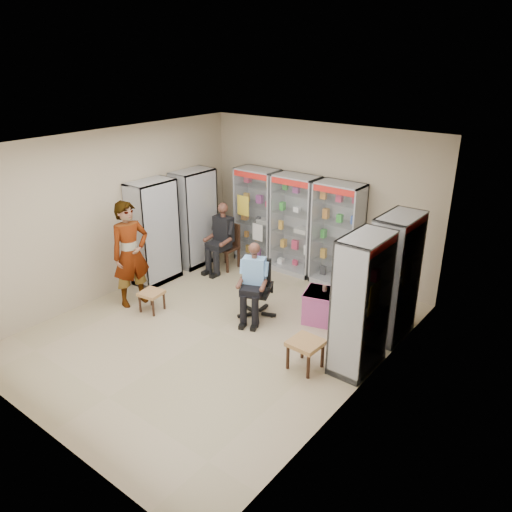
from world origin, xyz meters
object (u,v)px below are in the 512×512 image
Objects in this scene: cabinet_left_near at (154,233)px; standing_man at (131,254)px; cabinet_right_far at (394,277)px; cabinet_back_mid at (295,225)px; cabinet_right_near at (361,304)px; seated_shopkeeper at (255,283)px; woven_stool_a at (305,354)px; woven_stool_b at (152,301)px; cabinet_back_right at (337,235)px; cabinet_left_far at (194,218)px; pink_trunk at (322,306)px; cabinet_back_left at (257,216)px; office_chair at (256,289)px; wooden_chair at (226,247)px.

cabinet_left_near reaches higher than standing_man.
cabinet_back_mid is at bearing 66.35° from cabinet_right_far.
cabinet_right_near is 2.09m from seated_shopkeeper.
woven_stool_a is 3.03m from woven_stool_b.
cabinet_back_right is 4.53× the size of woven_stool_a.
cabinet_left_far is at bearing -161.81° from cabinet_back_right.
cabinet_right_far is at bearing 87.43° from cabinet_left_far.
pink_trunk is 1.41m from woven_stool_a.
seated_shopkeeper is at bearing 31.46° from woven_stool_b.
cabinet_back_right is 3.80m from standing_man.
cabinet_back_left is 1.32m from cabinet_left_far.
cabinet_back_mid is 3.60× the size of pink_trunk.
office_chair is (-0.41, -1.94, -0.50)m from cabinet_back_right.
pink_trunk is at bearing 7.55° from seated_shopkeeper.
pink_trunk is at bearing 111.35° from woven_stool_a.
cabinet_left_near is 2.13× the size of wooden_chair.
office_chair is 0.79× the size of seated_shopkeeper.
seated_shopkeeper is at bearing -149.42° from pink_trunk.
cabinet_left_far reaches higher than woven_stool_b.
pink_trunk is 1.26× the size of woven_stool_a.
cabinet_back_mid is 3.27m from standing_man.
cabinet_right_far is 3.60× the size of pink_trunk.
seated_shopkeeper reaches higher than woven_stool_a.
office_chair is at bearing 32.80° from woven_stool_b.
cabinet_left_near is at bearing -144.35° from cabinet_back_right.
cabinet_left_far is at bearing 133.22° from seated_shopkeeper.
pink_trunk is at bearing -50.56° from standing_man.
pink_trunk is 1.52× the size of woven_stool_b.
cabinet_right_near reaches higher than pink_trunk.
seated_shopkeeper reaches higher than woven_stool_b.
pink_trunk is at bearing 104.98° from cabinet_right_far.
cabinet_right_near is at bearing -29.65° from seated_shopkeeper.
standing_man is at bearing -178.11° from seated_shopkeeper.
cabinet_right_far is 4.09m from woven_stool_b.
cabinet_left_far is at bearing 87.43° from cabinet_right_far.
office_chair is (2.42, -1.01, -0.50)m from cabinet_left_far.
wooden_chair is at bearing 152.39° from cabinet_left_near.
cabinet_left_far is 5.47× the size of woven_stool_b.
standing_man is at bearing -129.61° from cabinet_back_right.
woven_stool_a is at bearing -74.15° from standing_man.
cabinet_back_mid is 1.58× the size of seated_shopkeeper.
cabinet_right_far is 1.00× the size of cabinet_right_near.
cabinet_right_far is 4.53× the size of woven_stool_a.
standing_man is (-4.05, -1.80, -0.05)m from cabinet_right_far.
pink_trunk reaches higher than woven_stool_b.
cabinet_left_far is 1.58× the size of seated_shopkeeper.
office_chair is at bearing -34.95° from wooden_chair.
cabinet_back_right is (1.90, 0.00, 0.00)m from cabinet_back_left.
cabinet_back_left is 1.00× the size of cabinet_left_far.
pink_trunk is (3.39, 0.61, -0.73)m from cabinet_left_near.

